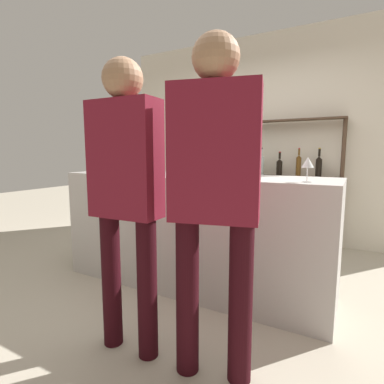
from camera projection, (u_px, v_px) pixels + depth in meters
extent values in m
plane|color=#B2A893|center=(192.00, 284.00, 2.78)|extent=(16.00, 16.00, 0.00)
cube|color=#B7B2AD|center=(192.00, 231.00, 2.71)|extent=(2.42, 0.66, 1.01)
cube|color=beige|center=(257.00, 139.00, 4.27)|extent=(4.02, 0.12, 2.80)
cylinder|color=#4C3828|center=(184.00, 178.00, 4.72)|extent=(0.05, 0.05, 1.63)
cylinder|color=#4C3828|center=(341.00, 185.00, 3.65)|extent=(0.05, 0.05, 1.63)
cube|color=#4C3828|center=(254.00, 122.00, 4.08)|extent=(2.29, 0.18, 0.02)
cube|color=#4C3828|center=(253.00, 175.00, 4.18)|extent=(2.29, 0.18, 0.02)
cylinder|color=#0F1956|center=(199.00, 166.00, 4.57)|extent=(0.07, 0.07, 0.20)
cone|color=#0F1956|center=(199.00, 158.00, 4.56)|extent=(0.07, 0.07, 0.03)
cylinder|color=#0F1956|center=(199.00, 154.00, 4.55)|extent=(0.03, 0.03, 0.09)
cylinder|color=gold|center=(199.00, 151.00, 4.54)|extent=(0.03, 0.03, 0.01)
cylinder|color=#0F1956|center=(213.00, 165.00, 4.45)|extent=(0.08, 0.08, 0.23)
cone|color=#0F1956|center=(213.00, 156.00, 4.43)|extent=(0.08, 0.08, 0.04)
cylinder|color=#0F1956|center=(213.00, 152.00, 4.43)|extent=(0.03, 0.03, 0.08)
cylinder|color=#232328|center=(213.00, 149.00, 4.42)|extent=(0.03, 0.03, 0.01)
cylinder|color=silver|center=(228.00, 167.00, 4.34)|extent=(0.07, 0.07, 0.19)
cone|color=silver|center=(228.00, 159.00, 4.32)|extent=(0.07, 0.07, 0.03)
cylinder|color=silver|center=(228.00, 155.00, 4.32)|extent=(0.03, 0.03, 0.09)
cylinder|color=maroon|center=(229.00, 152.00, 4.31)|extent=(0.03, 0.03, 0.01)
cylinder|color=brown|center=(244.00, 167.00, 4.22)|extent=(0.08, 0.08, 0.19)
cone|color=brown|center=(245.00, 159.00, 4.21)|extent=(0.08, 0.08, 0.03)
cylinder|color=brown|center=(245.00, 155.00, 4.20)|extent=(0.03, 0.03, 0.08)
cylinder|color=maroon|center=(245.00, 151.00, 4.19)|extent=(0.03, 0.03, 0.01)
cylinder|color=silver|center=(261.00, 166.00, 4.10)|extent=(0.07, 0.07, 0.24)
cone|color=silver|center=(262.00, 156.00, 4.08)|extent=(0.07, 0.07, 0.03)
cylinder|color=silver|center=(262.00, 152.00, 4.08)|extent=(0.03, 0.03, 0.08)
cylinder|color=#232328|center=(262.00, 148.00, 4.07)|extent=(0.03, 0.03, 0.01)
cylinder|color=black|center=(279.00, 168.00, 3.99)|extent=(0.08, 0.08, 0.18)
cone|color=black|center=(280.00, 160.00, 3.98)|extent=(0.08, 0.08, 0.03)
cylinder|color=black|center=(280.00, 156.00, 3.97)|extent=(0.03, 0.03, 0.09)
cylinder|color=maroon|center=(280.00, 152.00, 3.96)|extent=(0.03, 0.03, 0.01)
cylinder|color=brown|center=(298.00, 167.00, 3.87)|extent=(0.06, 0.06, 0.24)
cone|color=brown|center=(299.00, 157.00, 3.85)|extent=(0.06, 0.06, 0.03)
cylinder|color=brown|center=(299.00, 152.00, 3.85)|extent=(0.02, 0.02, 0.08)
cylinder|color=maroon|center=(299.00, 149.00, 3.84)|extent=(0.03, 0.03, 0.01)
cylinder|color=black|center=(319.00, 168.00, 3.75)|extent=(0.07, 0.07, 0.22)
cone|color=black|center=(319.00, 158.00, 3.74)|extent=(0.07, 0.07, 0.03)
cylinder|color=black|center=(319.00, 153.00, 3.73)|extent=(0.03, 0.03, 0.10)
cylinder|color=gold|center=(320.00, 148.00, 3.72)|extent=(0.03, 0.03, 0.01)
cylinder|color=black|center=(189.00, 163.00, 2.58)|extent=(0.09, 0.09, 0.22)
cone|color=black|center=(189.00, 148.00, 2.57)|extent=(0.09, 0.09, 0.04)
cylinder|color=black|center=(189.00, 140.00, 2.56)|extent=(0.03, 0.03, 0.09)
cylinder|color=gold|center=(189.00, 135.00, 2.55)|extent=(0.04, 0.04, 0.01)
cylinder|color=black|center=(179.00, 162.00, 2.75)|extent=(0.08, 0.08, 0.23)
cone|color=black|center=(179.00, 147.00, 2.73)|extent=(0.08, 0.08, 0.04)
cylinder|color=black|center=(178.00, 141.00, 2.72)|extent=(0.03, 0.03, 0.07)
cylinder|color=gold|center=(178.00, 136.00, 2.72)|extent=(0.03, 0.03, 0.01)
cylinder|color=brown|center=(217.00, 165.00, 2.53)|extent=(0.08, 0.08, 0.18)
cone|color=brown|center=(217.00, 152.00, 2.51)|extent=(0.08, 0.08, 0.04)
cylinder|color=brown|center=(217.00, 146.00, 2.51)|extent=(0.03, 0.03, 0.07)
cylinder|color=#232328|center=(218.00, 141.00, 2.50)|extent=(0.03, 0.03, 0.01)
cylinder|color=brown|center=(96.00, 161.00, 2.95)|extent=(0.08, 0.08, 0.22)
cone|color=brown|center=(96.00, 148.00, 2.93)|extent=(0.08, 0.08, 0.04)
cylinder|color=brown|center=(95.00, 142.00, 2.92)|extent=(0.03, 0.03, 0.08)
cylinder|color=black|center=(95.00, 138.00, 2.92)|extent=(0.03, 0.03, 0.01)
cylinder|color=black|center=(197.00, 162.00, 2.67)|extent=(0.08, 0.08, 0.23)
cone|color=black|center=(197.00, 146.00, 2.65)|extent=(0.08, 0.08, 0.04)
cylinder|color=black|center=(197.00, 139.00, 2.64)|extent=(0.03, 0.03, 0.10)
cylinder|color=black|center=(197.00, 133.00, 2.64)|extent=(0.03, 0.03, 0.01)
cylinder|color=silver|center=(307.00, 182.00, 2.01)|extent=(0.06, 0.06, 0.00)
cylinder|color=silver|center=(307.00, 175.00, 2.00)|extent=(0.01, 0.01, 0.09)
cone|color=silver|center=(308.00, 162.00, 1.99)|extent=(0.08, 0.08, 0.07)
cylinder|color=silver|center=(235.00, 169.00, 2.41)|extent=(0.11, 0.11, 0.12)
sphere|color=tan|center=(237.00, 175.00, 2.40)|extent=(0.02, 0.02, 0.02)
sphere|color=tan|center=(232.00, 169.00, 2.39)|extent=(0.02, 0.02, 0.02)
sphere|color=tan|center=(234.00, 170.00, 2.40)|extent=(0.02, 0.02, 0.02)
sphere|color=tan|center=(234.00, 170.00, 2.40)|extent=(0.02, 0.02, 0.02)
sphere|color=tan|center=(239.00, 171.00, 2.43)|extent=(0.02, 0.02, 0.02)
sphere|color=tan|center=(240.00, 172.00, 2.42)|extent=(0.02, 0.02, 0.02)
sphere|color=tan|center=(237.00, 172.00, 2.36)|extent=(0.02, 0.02, 0.02)
cylinder|color=black|center=(224.00, 223.00, 3.54)|extent=(0.13, 0.13, 0.76)
cylinder|color=black|center=(248.00, 226.00, 3.41)|extent=(0.13, 0.13, 0.76)
cube|color=black|center=(237.00, 165.00, 3.39)|extent=(0.47, 0.22, 0.61)
sphere|color=tan|center=(238.00, 129.00, 3.33)|extent=(0.21, 0.21, 0.21)
cylinder|color=black|center=(147.00, 289.00, 1.75)|extent=(0.12, 0.12, 0.84)
cylinder|color=black|center=(111.00, 280.00, 1.87)|extent=(0.12, 0.12, 0.84)
cube|color=maroon|center=(125.00, 160.00, 1.71)|extent=(0.43, 0.20, 0.66)
sphere|color=#936B4C|center=(123.00, 79.00, 1.65)|extent=(0.23, 0.23, 0.23)
cylinder|color=black|center=(240.00, 303.00, 1.56)|extent=(0.13, 0.13, 0.86)
cylinder|color=black|center=(187.00, 297.00, 1.63)|extent=(0.13, 0.13, 0.86)
cube|color=maroon|center=(215.00, 154.00, 1.49)|extent=(0.48, 0.30, 0.68)
sphere|color=#936B4C|center=(216.00, 57.00, 1.43)|extent=(0.23, 0.23, 0.23)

